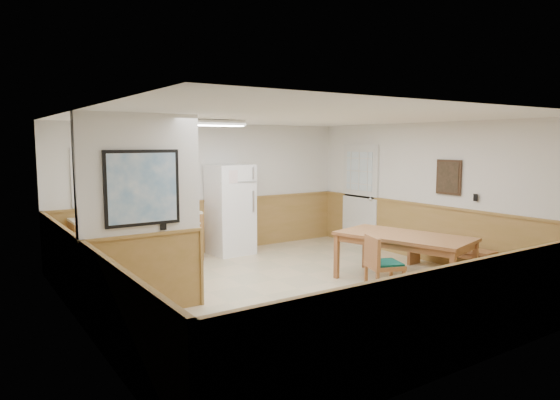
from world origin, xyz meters
TOP-DOWN VIEW (x-y plane):
  - ground at (0.00, 0.00)m, footprint 6.00×6.00m
  - ceiling at (0.00, 0.00)m, footprint 6.00×6.00m
  - back_wall at (0.00, 3.00)m, footprint 6.00×0.02m
  - right_wall at (3.00, 0.00)m, footprint 0.02×6.00m
  - left_wall at (-3.00, 0.00)m, footprint 0.02×6.00m
  - wainscot_back at (0.00, 2.98)m, footprint 6.00×0.04m
  - wainscot_right at (2.98, 0.00)m, footprint 0.04×6.00m
  - wainscot_left at (-2.98, 0.00)m, footprint 0.04×6.00m
  - partition_wall at (-2.25, 0.19)m, footprint 1.50×0.20m
  - kitchen_counter at (-1.21, 2.68)m, footprint 2.20×0.61m
  - exterior_door at (2.96, 1.90)m, footprint 0.07×1.02m
  - kitchen_window at (-2.10, 2.98)m, footprint 0.80×0.04m
  - wall_painting at (2.97, -0.30)m, footprint 0.04×0.50m
  - fluorescent_fixture at (-0.80, 1.30)m, footprint 1.20×0.30m
  - refrigerator at (0.29, 2.63)m, footprint 0.80×0.74m
  - dining_table at (1.52, -0.64)m, footprint 1.49×2.18m
  - dining_bench at (2.66, -0.61)m, footprint 0.47×1.52m
  - dining_chair at (0.75, -0.89)m, footprint 0.73×0.61m
  - fire_extinguisher at (-0.53, 2.70)m, footprint 0.13×0.13m
  - soap_bottle at (-2.33, 2.71)m, footprint 0.07×0.07m

SIDE VIEW (x-z plane):
  - ground at x=0.00m, z-range 0.00..0.00m
  - dining_bench at x=2.66m, z-range 0.12..0.57m
  - kitchen_counter at x=-1.21m, z-range -0.04..0.96m
  - dining_chair at x=0.75m, z-range 0.07..0.92m
  - wainscot_back at x=0.00m, z-range 0.00..1.00m
  - wainscot_right at x=2.98m, z-range 0.00..1.00m
  - wainscot_left at x=-2.98m, z-range 0.00..1.00m
  - dining_table at x=1.52m, z-range 0.29..1.04m
  - refrigerator at x=0.29m, z-range 0.00..1.72m
  - soap_bottle at x=-2.33m, z-range 0.90..1.11m
  - exterior_door at x=2.96m, z-range -0.02..2.13m
  - fire_extinguisher at x=-0.53m, z-range 0.87..1.34m
  - partition_wall at x=-2.25m, z-range -0.02..2.48m
  - back_wall at x=0.00m, z-range 0.00..2.50m
  - right_wall at x=3.00m, z-range 0.00..2.50m
  - left_wall at x=-3.00m, z-range 0.00..2.50m
  - kitchen_window at x=-2.10m, z-range 1.05..2.05m
  - wall_painting at x=2.97m, z-range 1.25..1.85m
  - fluorescent_fixture at x=-0.80m, z-range 2.40..2.49m
  - ceiling at x=0.00m, z-range 2.49..2.51m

